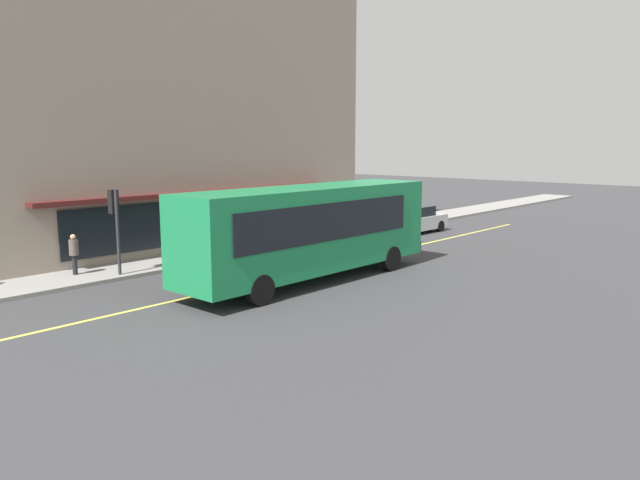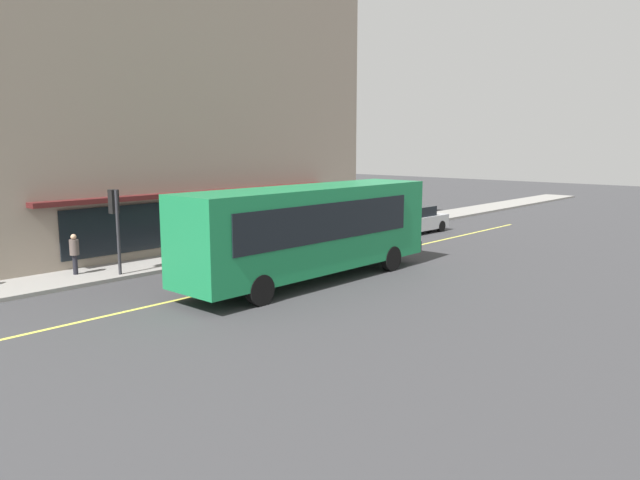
# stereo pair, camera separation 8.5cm
# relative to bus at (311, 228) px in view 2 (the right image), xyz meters

# --- Properties ---
(ground) EXTENTS (120.00, 120.00, 0.00)m
(ground) POSITION_rel_bus_xyz_m (1.86, 1.37, -1.99)
(ground) COLOR #38383A
(sidewalk) EXTENTS (80.00, 2.71, 0.15)m
(sidewalk) POSITION_rel_bus_xyz_m (1.86, 6.61, -1.91)
(sidewalk) COLOR gray
(sidewalk) RESTS_ON ground
(lane_centre_stripe) EXTENTS (36.00, 0.16, 0.01)m
(lane_centre_stripe) POSITION_rel_bus_xyz_m (1.86, 1.37, -1.98)
(lane_centre_stripe) COLOR #D8D14C
(lane_centre_stripe) RESTS_ON ground
(storefront_building) EXTENTS (22.79, 9.89, 14.87)m
(storefront_building) POSITION_rel_bus_xyz_m (1.12, 12.61, 5.44)
(storefront_building) COLOR gray
(storefront_building) RESTS_ON ground
(bus) EXTENTS (11.13, 2.61, 3.50)m
(bus) POSITION_rel_bus_xyz_m (0.00, 0.00, 0.00)
(bus) COLOR #197F47
(bus) RESTS_ON ground
(traffic_light) EXTENTS (0.30, 0.52, 3.20)m
(traffic_light) POSITION_rel_bus_xyz_m (-4.51, 5.83, 0.55)
(traffic_light) COLOR #2D2D33
(traffic_light) RESTS_ON sidewalk
(car_silver) EXTENTS (4.33, 1.93, 1.52)m
(car_silver) POSITION_rel_bus_xyz_m (12.76, 3.86, -1.24)
(car_silver) COLOR #B7BABF
(car_silver) RESTS_ON ground
(pedestrian_by_curb) EXTENTS (0.34, 0.34, 1.54)m
(pedestrian_by_curb) POSITION_rel_bus_xyz_m (-5.65, 6.91, -0.92)
(pedestrian_by_curb) COLOR black
(pedestrian_by_curb) RESTS_ON sidewalk
(pedestrian_near_storefront) EXTENTS (0.34, 0.34, 1.72)m
(pedestrian_near_storefront) POSITION_rel_bus_xyz_m (3.84, 5.67, -0.80)
(pedestrian_near_storefront) COLOR black
(pedestrian_near_storefront) RESTS_ON sidewalk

